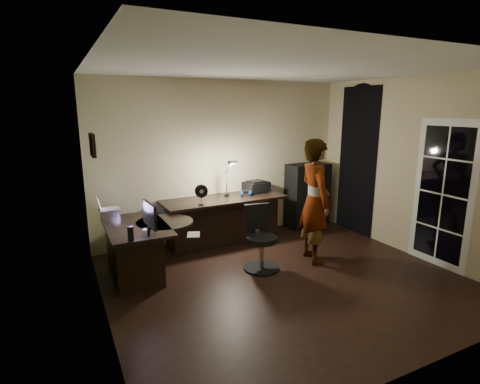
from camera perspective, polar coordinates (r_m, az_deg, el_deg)
name	(u,v)px	position (r m, az deg, el deg)	size (l,w,h in m)	color
floor	(285,280)	(5.17, 6.85, -13.13)	(4.50, 4.00, 0.01)	black
ceiling	(291,67)	(4.67, 7.77, 18.31)	(4.50, 4.00, 0.01)	silver
wall_back	(223,160)	(6.48, -2.57, 4.84)	(4.50, 0.01, 2.70)	#C5B58D
wall_front	(429,224)	(3.31, 26.83, -4.38)	(4.50, 0.01, 2.70)	#C5B58D
wall_left	(97,200)	(3.98, -20.90, -1.09)	(0.01, 4.00, 2.70)	#C5B58D
wall_right	(413,168)	(6.26, 24.80, 3.38)	(0.01, 4.00, 2.70)	#C5B58D
green_wall_overlay	(99,199)	(3.99, -20.68, -1.07)	(0.00, 4.00, 2.70)	#496226
arched_doorway	(357,161)	(7.02, 17.43, 4.48)	(0.01, 0.90, 2.60)	black
french_door	(443,194)	(5.97, 28.48, -0.33)	(0.02, 0.92, 2.10)	white
framed_picture	(92,145)	(4.35, -21.58, 6.66)	(0.04, 0.30, 0.25)	black
desk_left	(138,251)	(5.27, -15.32, -8.64)	(0.77, 1.25, 0.72)	black
desk_right	(225,221)	(6.29, -2.36, -4.37)	(2.08, 0.73, 0.78)	black
cabinet	(307,195)	(7.24, 10.21, -0.50)	(0.81, 0.40, 1.21)	black
laptop_stand	(109,214)	(5.66, -19.30, -3.12)	(0.26, 0.22, 0.11)	silver
laptop	(108,203)	(5.62, -19.42, -1.53)	(0.30, 0.28, 0.21)	silver
monitor	(148,225)	(4.67, -13.79, -4.84)	(0.09, 0.46, 0.30)	black
mouse	(145,230)	(4.93, -14.27, -5.58)	(0.06, 0.09, 0.04)	silver
phone	(159,226)	(5.07, -12.29, -5.10)	(0.07, 0.14, 0.01)	black
pen	(167,217)	(5.44, -11.12, -3.80)	(0.01, 0.16, 0.01)	black
speaker	(131,234)	(4.58, -16.34, -6.14)	(0.07, 0.07, 0.18)	black
notepad	(194,235)	(4.67, -7.10, -6.46)	(0.15, 0.21, 0.01)	silver
desk_fan	(201,194)	(5.73, -5.94, -0.36)	(0.20, 0.11, 0.31)	black
headphones	(246,193)	(6.27, 0.86, -0.12)	(0.21, 0.09, 0.10)	navy
printer	(256,186)	(6.62, 2.48, 0.93)	(0.41, 0.32, 0.18)	black
desk_lamp	(227,177)	(6.12, -2.05, 2.28)	(0.16, 0.30, 0.67)	black
office_chair	(262,239)	(5.27, 3.35, -7.13)	(0.51, 0.51, 0.91)	black
person	(315,201)	(5.55, 11.35, -1.40)	(0.65, 0.43, 1.82)	#D8A88C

